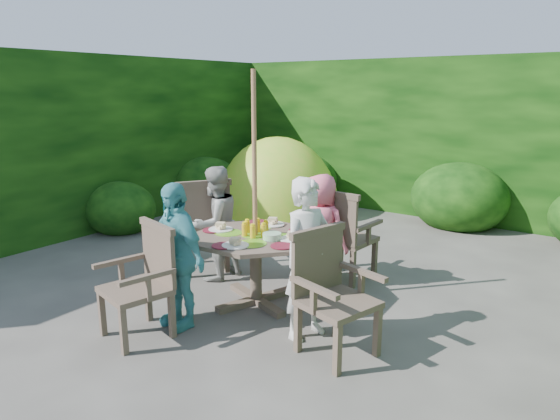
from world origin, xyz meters
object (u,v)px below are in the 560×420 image
Objects in this scene: child_right at (308,259)px; dome_tent at (277,213)px; child_left at (215,224)px; garden_chair_back at (343,234)px; child_front at (177,256)px; patio_table at (256,246)px; garden_chair_left at (202,224)px; garden_chair_front at (144,280)px; parasol_pole at (255,192)px; child_back at (320,231)px; garden_chair_right at (331,291)px.

dome_tent is (-2.70, 3.29, -0.68)m from child_right.
child_left is 0.49× the size of dome_tent.
child_front reaches higher than garden_chair_back.
dome_tent reaches higher than patio_table.
child_left is (0.28, -0.08, 0.07)m from garden_chair_left.
child_right is 4.31m from dome_tent.
garden_chair_back is at bearing -54.17° from dome_tent.
child_front reaches higher than garden_chair_front.
garden_chair_front is at bearing -109.56° from parasol_pole.
garden_chair_back is 1.37m from child_left.
child_right reaches higher than dome_tent.
garden_chair_front is (-0.37, -1.04, -0.09)m from patio_table.
child_right is 0.53× the size of dome_tent.
garden_chair_front is 0.36× the size of dome_tent.
garden_chair_back is 0.81× the size of child_back.
parasol_pole reaches higher than child_back.
patio_table is 1.60× the size of garden_chair_right.
parasol_pole is 1.72× the size of child_front.
child_back is at bearing 140.52° from garden_chair_left.
parasol_pole is at bearing 86.22° from garden_chair_right.
child_left reaches higher than garden_chair_right.
child_front reaches higher than child_back.
garden_chair_right is 1.03× the size of garden_chair_front.
garden_chair_left is (-2.07, 0.70, 0.05)m from garden_chair_right.
garden_chair_right is 2.19m from garden_chair_left.
child_front is at bearing 74.98° from garden_chair_back.
parasol_pole is 1.85× the size of child_back.
garden_chair_back is (-0.65, 1.39, 0.01)m from garden_chair_right.
garden_chair_back is 3.11m from dome_tent.
child_right reaches higher than garden_chair_front.
child_left reaches higher than garden_chair_back.
garden_chair_right is at bearing 124.07° from child_back.
garden_chair_front is 4.39m from dome_tent.
garden_chair_back is at bearing 69.97° from patio_table.
parasol_pole is 1.24m from garden_chair_back.
parasol_pole is 1.63× the size of child_right.
garden_chair_left is 1.37m from child_back.
child_right reaches higher than child_left.
garden_chair_back is at bearing 129.55° from child_left.
garden_chair_front reaches higher than patio_table.
child_right reaches higher than patio_table.
child_right is at bearing -19.19° from patio_table.
patio_table is 3.65m from dome_tent.
dome_tent reaches higher than garden_chair_back.
parasol_pole is 3.77m from dome_tent.
garden_chair_front is at bearing 137.76° from child_right.
garden_chair_front is at bearing 58.66° from garden_chair_left.
dome_tent is (-2.98, 3.39, -0.50)m from garden_chair_right.
garden_chair_right is 1.36m from child_back.
garden_chair_right is 0.79× the size of child_back.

